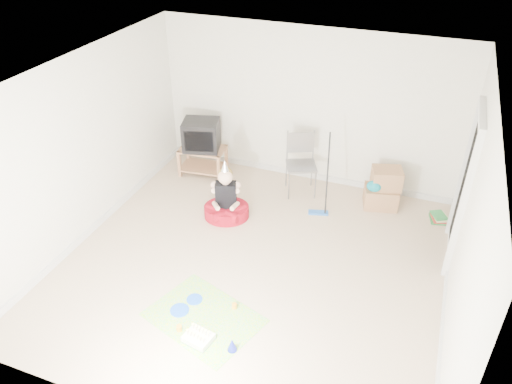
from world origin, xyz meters
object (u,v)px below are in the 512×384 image
(tv_stand, at_px, (203,159))
(birthday_cake, at_px, (198,338))
(cardboard_boxes, at_px, (383,189))
(seated_woman, at_px, (226,205))
(folding_chair, at_px, (301,166))
(crt_tv, at_px, (201,135))

(tv_stand, xyz_separation_m, birthday_cake, (1.60, -3.44, -0.24))
(cardboard_boxes, height_order, seated_woman, seated_woman)
(folding_chair, bearing_deg, crt_tv, 179.99)
(tv_stand, height_order, folding_chair, folding_chair)
(folding_chair, xyz_separation_m, cardboard_boxes, (1.32, 0.07, -0.19))
(tv_stand, bearing_deg, folding_chair, -0.01)
(folding_chair, bearing_deg, tv_stand, 179.99)
(folding_chair, height_order, cardboard_boxes, folding_chair)
(cardboard_boxes, relative_size, birthday_cake, 1.87)
(tv_stand, xyz_separation_m, seated_woman, (0.92, -1.08, -0.07))
(tv_stand, xyz_separation_m, cardboard_boxes, (3.10, 0.07, 0.03))
(tv_stand, distance_m, seated_woman, 1.42)
(crt_tv, distance_m, birthday_cake, 3.86)
(cardboard_boxes, distance_m, seated_woman, 2.47)
(cardboard_boxes, bearing_deg, seated_woman, -152.20)
(folding_chair, bearing_deg, seated_woman, -128.50)
(crt_tv, height_order, seated_woman, crt_tv)
(seated_woman, bearing_deg, crt_tv, 130.35)
(tv_stand, height_order, crt_tv, crt_tv)
(folding_chair, relative_size, seated_woman, 1.04)
(tv_stand, relative_size, folding_chair, 0.80)
(seated_woman, xyz_separation_m, birthday_cake, (0.68, -2.36, -0.17))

